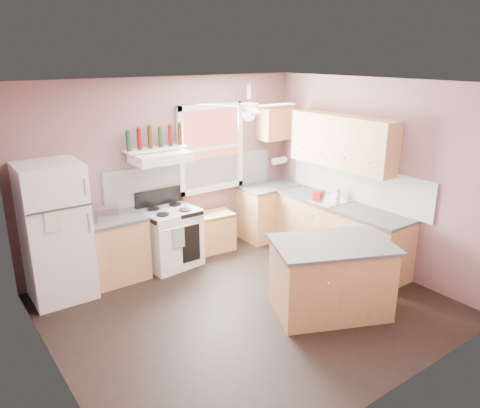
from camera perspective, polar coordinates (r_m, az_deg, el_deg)
floor at (r=5.95m, az=0.94°, el=-12.43°), size 4.50×4.50×0.00m
ceiling at (r=5.15m, az=1.10°, el=14.48°), size 4.50×4.50×0.00m
wall_back at (r=7.06m, az=-8.94°, el=4.12°), size 4.50×0.05×2.70m
wall_right at (r=6.96m, az=16.18°, el=3.41°), size 0.05×4.00×2.70m
wall_left at (r=4.50m, az=-22.92°, el=-5.22°), size 0.05×4.00×2.70m
backsplash_back at (r=7.28m, az=-5.58°, el=3.24°), size 2.90×0.03×0.55m
backsplash_right at (r=7.15m, az=13.99°, el=2.52°), size 0.03×2.60×0.55m
window_view at (r=7.33m, az=-3.64°, el=6.81°), size 1.00×0.02×1.20m
window_frame at (r=7.31m, az=-3.53°, el=6.78°), size 1.16×0.07×1.36m
refrigerator at (r=6.28m, az=-21.59°, el=-3.18°), size 0.76×0.74×1.76m
base_cabinet_left at (r=6.67m, az=-15.39°, el=-5.52°), size 0.90×0.60×0.86m
counter_left at (r=6.51m, az=-15.72°, el=-1.88°), size 0.92×0.62×0.04m
toaster at (r=6.41m, az=-15.96°, el=-1.15°), size 0.30×0.21×0.18m
stove at (r=6.95m, az=-8.46°, el=-4.07°), size 0.82×0.71×0.86m
range_hood at (r=6.66m, az=-9.72°, el=5.63°), size 0.78×0.50×0.14m
bottle_shelf at (r=6.75m, az=-10.22°, el=6.63°), size 0.90×0.26×0.03m
cart at (r=7.44m, az=-3.27°, el=-3.38°), size 0.65×0.47×0.62m
base_cabinet_corner at (r=7.99m, az=3.68°, el=-0.95°), size 1.00×0.60×0.86m
base_cabinet_right at (r=7.18m, az=12.06°, el=-3.56°), size 0.60×2.20×0.86m
counter_corner at (r=7.85m, az=3.74°, el=2.16°), size 1.02×0.62×0.04m
counter_right at (r=7.02m, az=12.25°, el=-0.16°), size 0.62×2.22×0.04m
sink at (r=7.14m, az=11.07°, el=0.36°), size 0.55×0.45×0.03m
faucet at (r=7.23m, az=11.97°, el=1.15°), size 0.03×0.03×0.14m
upper_cabinet_right at (r=7.03m, az=12.29°, el=7.45°), size 0.33×1.80×0.76m
upper_cabinet_corner at (r=7.87m, az=4.42°, el=9.77°), size 0.60×0.33×0.52m
paper_towel at (r=8.08m, az=4.83°, el=5.29°), size 0.26×0.12×0.12m
island at (r=5.77m, az=10.99°, el=-8.97°), size 1.53×1.29×0.86m
island_top at (r=5.59m, az=11.26°, el=-4.85°), size 1.63×1.39×0.04m
ceiling_fan_hub at (r=5.17m, az=1.08°, el=11.71°), size 0.20×0.20×0.08m
soap_bottle at (r=7.23m, az=11.83°, el=1.48°), size 0.12×0.12×0.22m
red_caddy at (r=7.27m, az=9.56°, el=1.22°), size 0.21×0.17×0.10m
wine_bottles at (r=6.72m, az=-10.24°, el=7.98°), size 0.86×0.06×0.31m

